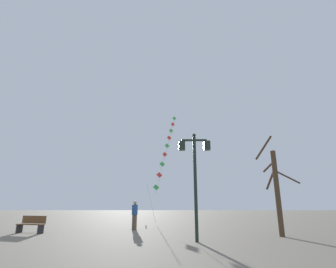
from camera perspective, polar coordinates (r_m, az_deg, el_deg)
ground_plane at (r=21.28m, az=-2.20°, el=-19.47°), size 160.00×160.00×0.00m
twin_lantern_lamp_post at (r=11.30m, az=5.97°, el=-6.66°), size 1.39×0.28×4.54m
kite_train at (r=24.96m, az=-0.49°, el=-3.72°), size 2.36×11.35×11.87m
kite_flyer at (r=16.81m, az=-7.40°, el=-17.27°), size 0.32×0.63×1.71m
bare_tree at (r=14.21m, az=22.83°, el=-10.66°), size 1.98×1.38×4.97m
park_bench at (r=16.45m, az=-28.03°, el=-17.26°), size 1.66×0.89×0.89m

